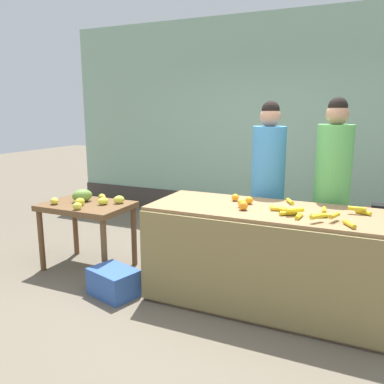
% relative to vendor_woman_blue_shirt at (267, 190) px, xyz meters
% --- Properties ---
extents(ground_plane, '(24.00, 24.00, 0.00)m').
position_rel_vendor_woman_blue_shirt_xyz_m(ground_plane, '(-0.34, -0.66, -0.92)').
color(ground_plane, '#665B4C').
extents(market_wall_back, '(7.23, 0.23, 3.12)m').
position_rel_vendor_woman_blue_shirt_xyz_m(market_wall_back, '(-0.34, 2.08, 0.61)').
color(market_wall_back, '#8CB299').
rests_on(market_wall_back, ground).
extents(fruit_stall_counter, '(2.08, 0.84, 0.89)m').
position_rel_vendor_woman_blue_shirt_xyz_m(fruit_stall_counter, '(0.16, -0.67, -0.48)').
color(fruit_stall_counter, olive).
rests_on(fruit_stall_counter, ground).
extents(side_table_wooden, '(0.94, 0.65, 0.74)m').
position_rel_vendor_woman_blue_shirt_xyz_m(side_table_wooden, '(-1.82, -0.66, -0.29)').
color(side_table_wooden, brown).
rests_on(side_table_wooden, ground).
extents(banana_bunch_pile, '(0.81, 0.70, 0.07)m').
position_rel_vendor_woman_blue_shirt_xyz_m(banana_bunch_pile, '(0.56, -0.72, -0.00)').
color(banana_bunch_pile, yellow).
rests_on(banana_bunch_pile, fruit_stall_counter).
extents(orange_pile, '(0.25, 0.37, 0.08)m').
position_rel_vendor_woman_blue_shirt_xyz_m(orange_pile, '(-0.06, -0.66, 0.01)').
color(orange_pile, orange).
rests_on(orange_pile, fruit_stall_counter).
extents(mango_papaya_pile, '(0.74, 0.54, 0.14)m').
position_rel_vendor_woman_blue_shirt_xyz_m(mango_papaya_pile, '(-1.86, -0.62, -0.13)').
color(mango_papaya_pile, gold).
rests_on(mango_papaya_pile, side_table_wooden).
extents(vendor_woman_blue_shirt, '(0.34, 0.34, 1.82)m').
position_rel_vendor_woman_blue_shirt_xyz_m(vendor_woman_blue_shirt, '(0.00, 0.00, 0.00)').
color(vendor_woman_blue_shirt, '#33333D').
rests_on(vendor_woman_blue_shirt, ground).
extents(vendor_woman_green_shirt, '(0.34, 0.34, 1.85)m').
position_rel_vendor_woman_blue_shirt_xyz_m(vendor_woman_green_shirt, '(0.63, -0.01, 0.02)').
color(vendor_woman_green_shirt, '#33333D').
rests_on(vendor_woman_green_shirt, ground).
extents(produce_crate, '(0.51, 0.43, 0.26)m').
position_rel_vendor_woman_blue_shirt_xyz_m(produce_crate, '(-1.18, -1.11, -0.79)').
color(produce_crate, '#3359A5').
rests_on(produce_crate, ground).
extents(produce_sack, '(0.44, 0.46, 0.50)m').
position_rel_vendor_woman_blue_shirt_xyz_m(produce_sack, '(-1.11, 0.17, -0.67)').
color(produce_sack, tan).
rests_on(produce_sack, ground).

